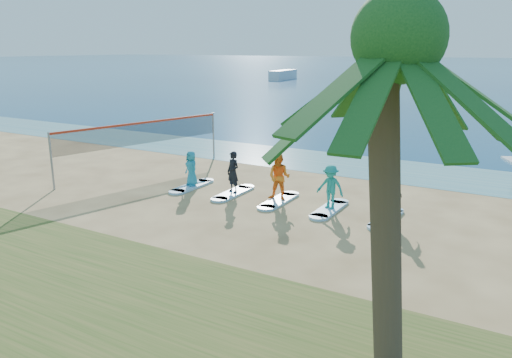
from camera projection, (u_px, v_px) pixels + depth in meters
The scene contains 15 objects.
ground at pixel (222, 221), 17.60m from camera, with size 600.00×600.00×0.00m, color tan.
shallow_water at pixel (332, 163), 26.39m from camera, with size 600.00×600.00×0.00m, color teal.
volleyball_net at pixel (142, 133), 24.05m from camera, with size 2.41×8.79×2.50m.
palm_tree at pixel (398, 41), 7.79m from camera, with size 5.60×5.60×7.30m.
boat_offshore_a at pixel (283, 79), 95.09m from camera, with size 2.20×9.03×1.72m, color silver.
surfboard_0 at pixel (192, 186), 21.83m from camera, with size 0.70×2.20×0.09m, color #95C9E7.
student_0 at pixel (191, 168), 21.63m from camera, with size 0.74×0.48×1.52m, color teal.
surfboard_1 at pixel (233, 193), 20.80m from camera, with size 0.70×2.20×0.09m, color #95C9E7.
student_1 at pixel (233, 172), 20.56m from camera, with size 0.63×0.41×1.72m, color black.
surfboard_2 at pixel (279, 201), 19.76m from camera, with size 0.70×2.20×0.09m, color #95C9E7.
student_2 at pixel (279, 177), 19.51m from camera, with size 0.90×0.70×1.85m, color orange.
surfboard_3 at pixel (329, 209), 18.73m from camera, with size 0.70×2.20×0.09m, color #95C9E7.
student_3 at pixel (330, 187), 18.50m from camera, with size 1.07×0.62×1.66m, color teal.
surfboard_4 at pixel (386, 219), 17.69m from camera, with size 0.70×2.20×0.09m, color #95C9E7.
student_4 at pixel (388, 195), 17.47m from camera, with size 0.96×0.40×1.64m, color black.
Camera 1 is at (9.34, -13.82, 5.94)m, focal length 35.00 mm.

